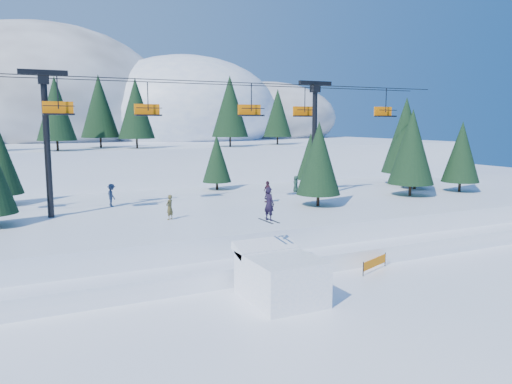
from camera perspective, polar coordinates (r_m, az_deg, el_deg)
name	(u,v)px	position (r m, az deg, el deg)	size (l,w,h in m)	color
ground	(285,318)	(24.50, 3.28, -14.15)	(160.00, 160.00, 0.00)	white
mid_shelf	(174,223)	(40.19, -9.33, -3.55)	(70.00, 22.00, 2.50)	white
berm	(221,264)	(31.16, -3.97, -8.19)	(70.00, 6.00, 1.10)	white
mountain_ridge	(51,119)	(93.32, -22.41, 7.67)	(119.00, 60.00, 26.46)	white
jump_kicker	(280,275)	(26.37, 2.76, -9.51)	(3.47, 4.73, 5.78)	white
chairlift	(197,121)	(40.07, -6.72, 8.09)	(46.00, 3.21, 10.28)	black
conifer_stand	(221,153)	(41.25, -4.01, 4.51)	(59.73, 16.00, 9.36)	black
distant_skiers	(167,197)	(40.07, -10.09, -0.53)	(26.53, 8.99, 1.82)	#29263F
banner_near	(375,263)	(32.24, 13.40, -7.85)	(2.65, 1.13, 0.90)	black
banner_far	(391,253)	(34.72, 15.22, -6.77)	(2.84, 0.38, 0.90)	black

